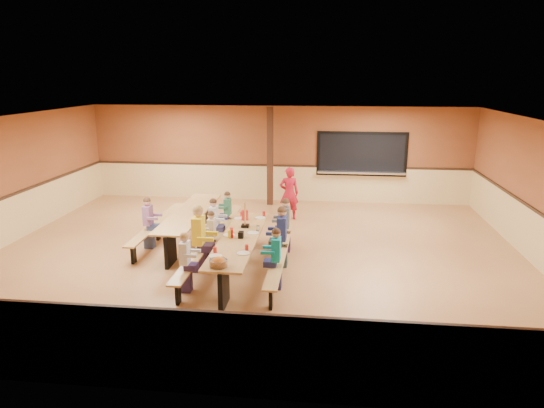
# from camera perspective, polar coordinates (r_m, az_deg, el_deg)

# --- Properties ---
(ground) EXTENTS (12.00, 12.00, 0.00)m
(ground) POSITION_cam_1_polar(r_m,az_deg,el_deg) (11.00, -1.90, -5.93)
(ground) COLOR #966239
(ground) RESTS_ON ground
(room_envelope) EXTENTS (12.04, 10.04, 3.02)m
(room_envelope) POSITION_cam_1_polar(r_m,az_deg,el_deg) (10.78, -1.93, -2.49)
(room_envelope) COLOR brown
(room_envelope) RESTS_ON ground
(kitchen_pass_through) EXTENTS (2.78, 0.28, 1.38)m
(kitchen_pass_through) POSITION_cam_1_polar(r_m,az_deg,el_deg) (15.36, 10.50, 5.58)
(kitchen_pass_through) COLOR black
(kitchen_pass_through) RESTS_ON ground
(structural_post) EXTENTS (0.18, 0.18, 3.00)m
(structural_post) POSITION_cam_1_polar(r_m,az_deg,el_deg) (14.87, -0.23, 5.57)
(structural_post) COLOR #321A10
(structural_post) RESTS_ON ground
(cafeteria_table_main) EXTENTS (1.91, 3.70, 0.74)m
(cafeteria_table_main) POSITION_cam_1_polar(r_m,az_deg,el_deg) (9.91, -3.84, -5.11)
(cafeteria_table_main) COLOR #B38447
(cafeteria_table_main) RESTS_ON ground
(cafeteria_table_second) EXTENTS (1.91, 3.70, 0.74)m
(cafeteria_table_second) POSITION_cam_1_polar(r_m,az_deg,el_deg) (11.87, -9.60, -1.88)
(cafeteria_table_second) COLOR #B38447
(cafeteria_table_second) RESTS_ON ground
(seated_child_white_left) EXTENTS (0.33, 0.27, 1.14)m
(seated_child_white_left) POSITION_cam_1_polar(r_m,az_deg,el_deg) (9.13, -10.16, -6.81)
(seated_child_white_left) COLOR white
(seated_child_white_left) RESTS_ON ground
(seated_adult_yellow) EXTENTS (0.45, 0.37, 1.38)m
(seated_adult_yellow) POSITION_cam_1_polar(r_m,az_deg,el_deg) (9.98, -8.60, -4.10)
(seated_adult_yellow) COLOR yellow
(seated_adult_yellow) RESTS_ON ground
(seated_child_grey_left) EXTENTS (0.36, 0.30, 1.19)m
(seated_child_grey_left) POSITION_cam_1_polar(r_m,az_deg,el_deg) (11.21, -6.86, -2.40)
(seated_child_grey_left) COLOR silver
(seated_child_grey_left) RESTS_ON ground
(seated_child_teal_right) EXTENTS (0.35, 0.29, 1.17)m
(seated_child_teal_right) POSITION_cam_1_polar(r_m,az_deg,el_deg) (9.11, 0.49, -6.49)
(seated_child_teal_right) COLOR #0F98AD
(seated_child_teal_right) RESTS_ON ground
(seated_child_navy_right) EXTENTS (0.40, 0.33, 1.28)m
(seated_child_navy_right) POSITION_cam_1_polar(r_m,az_deg,el_deg) (10.14, 1.16, -3.91)
(seated_child_navy_right) COLOR navy
(seated_child_navy_right) RESTS_ON ground
(seated_child_char_right) EXTENTS (0.38, 0.31, 1.23)m
(seated_child_char_right) POSITION_cam_1_polar(r_m,az_deg,el_deg) (11.00, 1.60, -2.54)
(seated_child_char_right) COLOR #4A4F54
(seated_child_char_right) RESTS_ON ground
(seated_child_purple_sec) EXTENTS (0.36, 0.30, 1.19)m
(seated_child_purple_sec) POSITION_cam_1_polar(r_m,az_deg,el_deg) (11.58, -14.33, -2.20)
(seated_child_purple_sec) COLOR #82527E
(seated_child_purple_sec) RESTS_ON ground
(seated_child_green_sec) EXTENTS (0.33, 0.27, 1.12)m
(seated_child_green_sec) POSITION_cam_1_polar(r_m,az_deg,el_deg) (12.12, -5.22, -1.21)
(seated_child_green_sec) COLOR #2F6F51
(seated_child_green_sec) RESTS_ON ground
(seated_child_tan_sec) EXTENTS (0.32, 0.26, 1.11)m
(seated_child_tan_sec) POSITION_cam_1_polar(r_m,az_deg,el_deg) (10.52, -7.11, -3.83)
(seated_child_tan_sec) COLOR beige
(seated_child_tan_sec) RESTS_ON ground
(standing_woman) EXTENTS (0.60, 0.45, 1.48)m
(standing_woman) POSITION_cam_1_polar(r_m,az_deg,el_deg) (13.45, 2.03, 1.26)
(standing_woman) COLOR #AF1426
(standing_woman) RESTS_ON ground
(punch_pitcher) EXTENTS (0.16, 0.16, 0.22)m
(punch_pitcher) POSITION_cam_1_polar(r_m,az_deg,el_deg) (10.97, -3.21, -1.32)
(punch_pitcher) COLOR red
(punch_pitcher) RESTS_ON cafeteria_table_main
(chip_bowl) EXTENTS (0.32, 0.32, 0.15)m
(chip_bowl) POSITION_cam_1_polar(r_m,az_deg,el_deg) (8.40, -6.32, -6.83)
(chip_bowl) COLOR orange
(chip_bowl) RESTS_ON cafeteria_table_main
(napkin_dispenser) EXTENTS (0.10, 0.14, 0.13)m
(napkin_dispenser) POSITION_cam_1_polar(r_m,az_deg,el_deg) (9.79, -3.67, -3.63)
(napkin_dispenser) COLOR black
(napkin_dispenser) RESTS_ON cafeteria_table_main
(condiment_mustard) EXTENTS (0.06, 0.06, 0.17)m
(condiment_mustard) POSITION_cam_1_polar(r_m,az_deg,el_deg) (9.78, -5.06, -3.55)
(condiment_mustard) COLOR yellow
(condiment_mustard) RESTS_ON cafeteria_table_main
(condiment_ketchup) EXTENTS (0.06, 0.06, 0.17)m
(condiment_ketchup) POSITION_cam_1_polar(r_m,az_deg,el_deg) (9.80, -4.73, -3.50)
(condiment_ketchup) COLOR #B2140F
(condiment_ketchup) RESTS_ON cafeteria_table_main
(table_paddle) EXTENTS (0.16, 0.16, 0.56)m
(table_paddle) POSITION_cam_1_polar(r_m,az_deg,el_deg) (10.44, -3.17, -2.02)
(table_paddle) COLOR black
(table_paddle) RESTS_ON cafeteria_table_main
(place_settings) EXTENTS (0.65, 3.30, 0.11)m
(place_settings) POSITION_cam_1_polar(r_m,az_deg,el_deg) (9.82, -3.87, -3.63)
(place_settings) COLOR beige
(place_settings) RESTS_ON cafeteria_table_main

